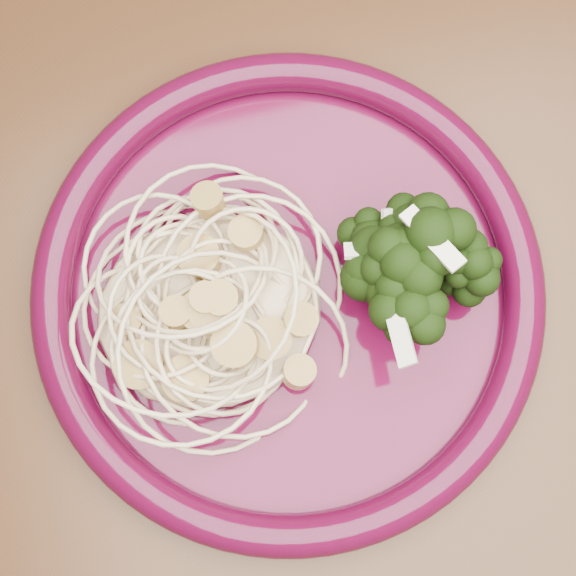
% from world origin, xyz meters
% --- Properties ---
extents(dining_table, '(1.20, 0.80, 0.75)m').
position_xyz_m(dining_table, '(0.00, 0.00, 0.65)').
color(dining_table, '#472814').
rests_on(dining_table, ground).
extents(dinner_plate, '(0.31, 0.31, 0.03)m').
position_xyz_m(dinner_plate, '(-0.06, 0.07, 0.76)').
color(dinner_plate, '#440621').
rests_on(dinner_plate, dining_table).
extents(spaghetti_pile, '(0.14, 0.12, 0.03)m').
position_xyz_m(spaghetti_pile, '(-0.11, 0.07, 0.77)').
color(spaghetti_pile, beige).
rests_on(spaghetti_pile, dinner_plate).
extents(scallop_cluster, '(0.13, 0.13, 0.04)m').
position_xyz_m(scallop_cluster, '(-0.11, 0.07, 0.81)').
color(scallop_cluster, '#BA9546').
rests_on(scallop_cluster, spaghetti_pile).
extents(broccoli_pile, '(0.10, 0.16, 0.05)m').
position_xyz_m(broccoli_pile, '(0.00, 0.07, 0.78)').
color(broccoli_pile, black).
rests_on(broccoli_pile, dinner_plate).
extents(onion_garnish, '(0.07, 0.10, 0.05)m').
position_xyz_m(onion_garnish, '(0.00, 0.07, 0.82)').
color(onion_garnish, white).
rests_on(onion_garnish, broccoli_pile).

